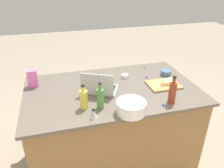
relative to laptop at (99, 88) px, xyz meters
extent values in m
plane|color=gray|center=(-0.13, -0.03, -0.95)|extent=(12.00, 12.00, 0.00)
cube|color=olive|center=(-0.13, -0.03, -0.51)|extent=(1.58, 0.93, 0.87)
cube|color=#60564C|center=(-0.13, -0.03, -0.06)|extent=(1.64, 0.99, 0.03)
cube|color=#B7B7BC|center=(-0.02, -0.03, -0.04)|extent=(0.38, 0.34, 0.02)
cube|color=black|center=(-0.02, -0.04, -0.03)|extent=(0.31, 0.26, 0.00)
cube|color=#B7B7BC|center=(0.03, 0.07, 0.07)|extent=(0.27, 0.14, 0.20)
cube|color=#333842|center=(0.03, 0.06, 0.07)|extent=(0.24, 0.12, 0.18)
cylinder|color=white|center=(-0.17, 0.39, 0.00)|extent=(0.23, 0.23, 0.10)
cylinder|color=black|center=(-0.17, 0.39, 0.01)|extent=(0.19, 0.19, 0.09)
torus|color=white|center=(-0.17, 0.39, 0.05)|extent=(0.24, 0.24, 0.01)
cylinder|color=#4C8C38|center=(0.05, 0.26, 0.04)|extent=(0.06, 0.06, 0.17)
cylinder|color=#4C8C38|center=(0.05, 0.26, 0.15)|extent=(0.02, 0.02, 0.05)
cylinder|color=black|center=(0.05, 0.26, 0.18)|extent=(0.03, 0.03, 0.01)
cylinder|color=maroon|center=(-0.56, 0.34, 0.05)|extent=(0.06, 0.06, 0.18)
cylinder|color=maroon|center=(-0.56, 0.34, 0.16)|extent=(0.03, 0.03, 0.05)
cylinder|color=black|center=(-0.56, 0.34, 0.20)|extent=(0.03, 0.03, 0.01)
cylinder|color=#DBC64C|center=(0.18, 0.22, 0.03)|extent=(0.07, 0.07, 0.16)
cylinder|color=#DBC64C|center=(0.18, 0.22, 0.13)|extent=(0.03, 0.03, 0.04)
cylinder|color=black|center=(0.18, 0.22, 0.16)|extent=(0.03, 0.03, 0.01)
cube|color=#AD7F4C|center=(-0.64, 0.04, -0.04)|extent=(0.31, 0.24, 0.02)
cube|color=#F4E58C|center=(-0.69, 0.02, -0.01)|extent=(0.11, 0.04, 0.04)
cube|color=#F4E58C|center=(-0.66, 0.06, -0.01)|extent=(0.11, 0.04, 0.04)
cylinder|color=slate|center=(-0.77, -0.18, -0.02)|extent=(0.11, 0.11, 0.05)
cylinder|color=white|center=(-0.33, -0.23, -0.03)|extent=(0.07, 0.07, 0.04)
cone|color=#B2B2B7|center=(0.13, 0.38, -0.01)|extent=(0.07, 0.07, 0.07)
cylinder|color=black|center=(0.13, 0.38, 0.03)|extent=(0.02, 0.02, 0.01)
cube|color=pink|center=(0.59, -0.28, 0.04)|extent=(0.09, 0.06, 0.17)
sphere|color=#CC3399|center=(-0.31, -0.27, -0.04)|extent=(0.02, 0.02, 0.02)
sphere|color=blue|center=(-0.55, -0.17, -0.04)|extent=(0.02, 0.02, 0.02)
sphere|color=orange|center=(-0.30, 0.38, -0.04)|extent=(0.02, 0.02, 0.02)
sphere|color=blue|center=(-0.08, -0.39, -0.04)|extent=(0.02, 0.02, 0.02)
sphere|color=blue|center=(-0.47, 0.37, -0.04)|extent=(0.02, 0.02, 0.02)
sphere|color=blue|center=(-0.09, -0.25, -0.04)|extent=(0.02, 0.02, 0.02)
sphere|color=yellow|center=(-0.63, -0.41, -0.04)|extent=(0.02, 0.02, 0.02)
sphere|color=#CC3399|center=(0.61, -0.27, -0.04)|extent=(0.02, 0.02, 0.02)
sphere|color=#CC3399|center=(-0.14, -0.31, -0.04)|extent=(0.02, 0.02, 0.02)
camera|label=1|loc=(0.36, 1.74, 0.97)|focal=35.15mm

